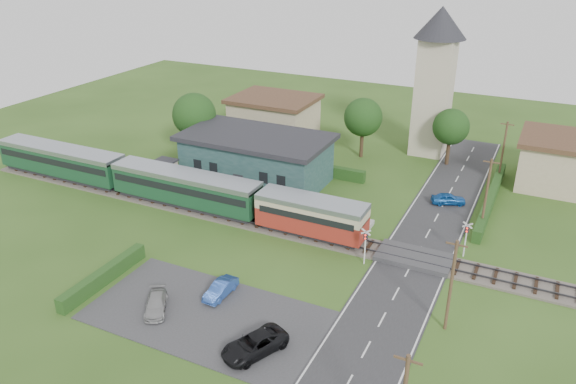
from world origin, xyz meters
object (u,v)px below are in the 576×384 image
at_px(equipment_hut, 165,172).
at_px(crossing_signal_far, 466,234).
at_px(pedestrian_far, 171,178).
at_px(car_park_dark, 255,344).
at_px(train, 159,182).
at_px(house_west, 274,117).
at_px(car_on_road, 448,199).
at_px(car_park_silver, 156,304).
at_px(car_park_blue, 221,289).
at_px(house_east, 561,161).
at_px(pedestrian_near, 280,199).
at_px(station_building, 256,158).
at_px(church_tower, 436,71).
at_px(crossing_signal_near, 365,241).

distance_m(equipment_hut, crossing_signal_far, 31.61).
relative_size(equipment_hut, pedestrian_far, 1.39).
bearing_deg(car_park_dark, crossing_signal_far, 86.18).
bearing_deg(car_park_dark, train, 166.01).
bearing_deg(house_west, crossing_signal_far, -35.77).
relative_size(crossing_signal_far, car_on_road, 0.97).
xyz_separation_m(equipment_hut, car_park_silver, (12.94, -18.30, -1.15)).
xyz_separation_m(car_park_silver, car_park_dark, (8.61, -0.86, 0.11)).
distance_m(house_west, pedestrian_far, 20.45).
relative_size(house_west, car_park_blue, 3.20).
height_order(house_east, car_park_dark, house_east).
height_order(car_on_road, pedestrian_far, pedestrian_far).
bearing_deg(house_east, pedestrian_near, -142.02).
bearing_deg(equipment_hut, pedestrian_near, -0.26).
relative_size(house_west, car_park_dark, 2.37).
relative_size(station_building, car_park_dark, 3.51).
relative_size(station_building, church_tower, 0.91).
relative_size(church_tower, car_park_silver, 4.92).
bearing_deg(station_building, car_on_road, 8.57).
height_order(church_tower, house_west, church_tower).
xyz_separation_m(equipment_hut, crossing_signal_near, (24.40, -5.61, 0.39)).
height_order(crossing_signal_near, car_park_silver, crossing_signal_near).
height_order(station_building, house_east, house_east).
distance_m(crossing_signal_far, pedestrian_near, 17.79).
distance_m(station_building, church_tower, 23.89).
bearing_deg(equipment_hut, car_on_road, 17.35).
bearing_deg(house_east, crossing_signal_near, -119.13).
bearing_deg(car_park_silver, pedestrian_far, 92.35).
relative_size(equipment_hut, station_building, 0.16).
bearing_deg(church_tower, car_park_dark, -91.98).
bearing_deg(pedestrian_far, car_park_blue, -131.46).
distance_m(train, house_west, 23.04).
xyz_separation_m(train, car_park_silver, (11.18, -15.10, -1.58)).
relative_size(car_park_silver, car_park_dark, 0.79).
bearing_deg(car_park_silver, train, 95.11).
xyz_separation_m(crossing_signal_far, car_on_road, (-3.23, 9.67, -1.52)).
bearing_deg(crossing_signal_far, train, -175.41).
height_order(equipment_hut, car_park_blue, equipment_hut).
bearing_deg(crossing_signal_near, church_tower, 92.82).
height_order(church_tower, crossing_signal_near, church_tower).
relative_size(car_park_dark, pedestrian_near, 2.35).
bearing_deg(pedestrian_far, pedestrian_near, -86.27).
xyz_separation_m(car_park_blue, pedestrian_near, (-2.33, 14.64, 0.79)).
bearing_deg(car_on_road, house_west, 43.56).
bearing_deg(car_park_dark, car_park_blue, 165.28).
xyz_separation_m(crossing_signal_far, car_park_blue, (-15.43, -13.89, -1.51)).
height_order(train, car_park_blue, train).
bearing_deg(station_building, crossing_signal_far, -15.63).
relative_size(crossing_signal_far, pedestrian_far, 1.78).
relative_size(house_west, crossing_signal_near, 3.30).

